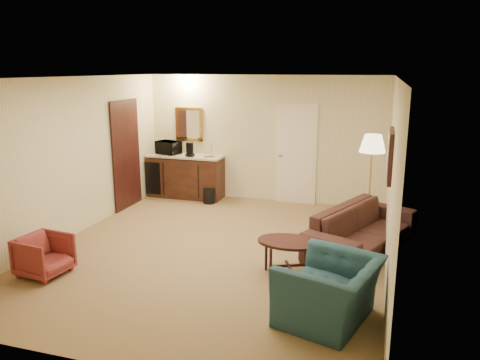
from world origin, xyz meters
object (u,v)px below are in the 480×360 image
object	(u,v)px
coffee_table	(289,258)
floor_lamp	(370,182)
coffee_maker	(190,150)
sofa	(363,222)
rose_chair_near	(44,254)
microwave	(168,146)
wetbar_cabinet	(186,176)
teal_armchair	(330,281)
waste_bin	(209,196)

from	to	relation	value
coffee_table	floor_lamp	bearing A→B (deg)	67.33
coffee_maker	floor_lamp	bearing A→B (deg)	-26.54
coffee_maker	coffee_table	bearing A→B (deg)	-62.46
sofa	coffee_maker	xyz separation A→B (m)	(-3.65, 1.88, 0.63)
floor_lamp	coffee_maker	world-z (taller)	floor_lamp
sofa	rose_chair_near	world-z (taller)	sofa
sofa	microwave	size ratio (longest dim) A/B	4.42
sofa	floor_lamp	bearing A→B (deg)	20.97
floor_lamp	coffee_maker	size ratio (longest dim) A/B	5.65
wetbar_cabinet	teal_armchair	xyz separation A→B (m)	(3.55, -4.27, 0.01)
coffee_table	microwave	distance (m)	4.72
rose_chair_near	coffee_table	bearing A→B (deg)	-66.28
floor_lamp	waste_bin	xyz separation A→B (m)	(-3.20, 0.64, -0.67)
microwave	coffee_maker	size ratio (longest dim) A/B	1.72
teal_armchair	rose_chair_near	xyz separation A→B (m)	(-3.80, 0.06, -0.17)
microwave	coffee_maker	distance (m)	0.58
teal_armchair	waste_bin	bearing A→B (deg)	-127.25
coffee_maker	microwave	bearing A→B (deg)	153.13
sofa	coffee_table	xyz separation A→B (m)	(-0.91, -1.26, -0.19)
coffee_table	microwave	xyz separation A→B (m)	(-3.30, 3.27, 0.85)
teal_armchair	waste_bin	xyz separation A→B (m)	(-2.90, 3.96, -0.32)
rose_chair_near	coffee_table	xyz separation A→B (m)	(3.14, 0.97, -0.06)
waste_bin	wetbar_cabinet	bearing A→B (deg)	154.17
sofa	rose_chair_near	xyz separation A→B (m)	(-4.05, -2.22, -0.13)
teal_armchair	microwave	distance (m)	5.87
sofa	teal_armchair	bearing A→B (deg)	-162.48
wetbar_cabinet	coffee_maker	bearing A→B (deg)	-34.83
coffee_table	microwave	world-z (taller)	microwave
floor_lamp	waste_bin	size ratio (longest dim) A/B	5.35
coffee_table	wetbar_cabinet	bearing A→B (deg)	131.75
sofa	teal_armchair	size ratio (longest dim) A/B	2.06
wetbar_cabinet	teal_armchair	distance (m)	5.56
rose_chair_near	coffee_maker	world-z (taller)	coffee_maker
rose_chair_near	sofa	bearing A→B (deg)	-54.57
wetbar_cabinet	sofa	xyz separation A→B (m)	(3.80, -1.98, -0.02)
teal_armchair	coffee_maker	distance (m)	5.41
wetbar_cabinet	teal_armchair	size ratio (longest dim) A/B	1.52
coffee_maker	sofa	bearing A→B (deg)	-40.84
coffee_maker	rose_chair_near	bearing A→B (deg)	-109.24
sofa	coffee_maker	bearing A→B (deg)	86.52
coffee_table	floor_lamp	world-z (taller)	floor_lamp
rose_chair_near	floor_lamp	world-z (taller)	floor_lamp
teal_armchair	coffee_table	bearing A→B (deg)	-131.02
coffee_table	coffee_maker	distance (m)	4.25
sofa	floor_lamp	xyz separation A→B (m)	(0.05, 1.03, 0.39)
sofa	waste_bin	distance (m)	3.58
floor_lamp	rose_chair_near	bearing A→B (deg)	-141.57
teal_armchair	floor_lamp	xyz separation A→B (m)	(0.30, 3.32, 0.36)
sofa	teal_armchair	world-z (taller)	teal_armchair
wetbar_cabinet	floor_lamp	xyz separation A→B (m)	(3.85, -0.96, 0.37)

